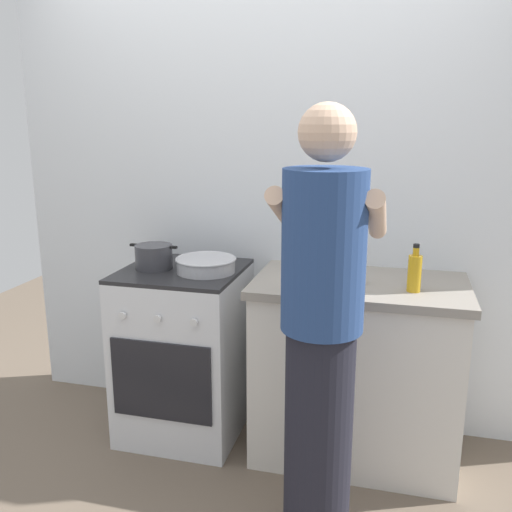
% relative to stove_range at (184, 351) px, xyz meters
% --- Properties ---
extents(ground, '(6.00, 6.00, 0.00)m').
position_rel_stove_range_xyz_m(ground, '(0.35, -0.15, -0.45)').
color(ground, '#6B5B4C').
extents(back_wall, '(3.20, 0.10, 2.50)m').
position_rel_stove_range_xyz_m(back_wall, '(0.55, 0.35, 0.80)').
color(back_wall, silver).
rests_on(back_wall, ground).
extents(countertop, '(1.00, 0.60, 0.90)m').
position_rel_stove_range_xyz_m(countertop, '(0.90, 0.00, 0.00)').
color(countertop, silver).
rests_on(countertop, ground).
extents(stove_range, '(0.60, 0.62, 0.90)m').
position_rel_stove_range_xyz_m(stove_range, '(0.00, 0.00, 0.00)').
color(stove_range, silver).
rests_on(stove_range, ground).
extents(pot, '(0.26, 0.19, 0.12)m').
position_rel_stove_range_xyz_m(pot, '(-0.14, -0.02, 0.51)').
color(pot, '#38383D').
rests_on(pot, stove_range).
extents(mixing_bowl, '(0.31, 0.31, 0.07)m').
position_rel_stove_range_xyz_m(mixing_bowl, '(0.14, -0.02, 0.49)').
color(mixing_bowl, '#B7B7BC').
rests_on(mixing_bowl, stove_range).
extents(utensil_crock, '(0.10, 0.10, 0.33)m').
position_rel_stove_range_xyz_m(utensil_crock, '(0.66, 0.20, 0.55)').
color(utensil_crock, silver).
rests_on(utensil_crock, countertop).
extents(spice_bottle, '(0.04, 0.04, 0.09)m').
position_rel_stove_range_xyz_m(spice_bottle, '(0.90, -0.03, 0.50)').
color(spice_bottle, silver).
rests_on(spice_bottle, countertop).
extents(oil_bottle, '(0.06, 0.06, 0.22)m').
position_rel_stove_range_xyz_m(oil_bottle, '(1.14, -0.09, 0.54)').
color(oil_bottle, gold).
rests_on(oil_bottle, countertop).
extents(person, '(0.41, 0.50, 1.70)m').
position_rel_stove_range_xyz_m(person, '(0.81, -0.64, 0.41)').
color(person, black).
rests_on(person, ground).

